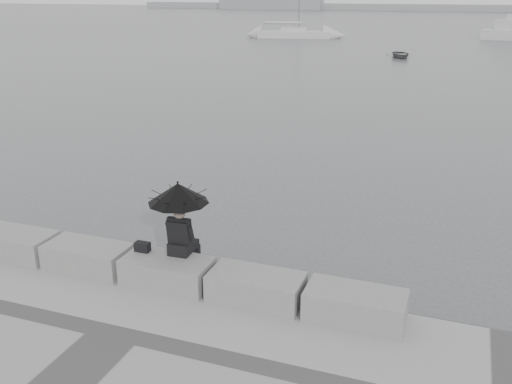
% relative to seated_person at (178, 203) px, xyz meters
% --- Properties ---
extents(ground, '(360.00, 360.00, 0.00)m').
position_rel_seated_person_xyz_m(ground, '(-0.14, 0.17, -1.99)').
color(ground, '#45474A').
rests_on(ground, ground).
extents(stone_block_far_left, '(1.60, 0.80, 0.50)m').
position_rel_seated_person_xyz_m(stone_block_far_left, '(-3.54, -0.28, -1.24)').
color(stone_block_far_left, slate).
rests_on(stone_block_far_left, promenade).
extents(stone_block_left, '(1.60, 0.80, 0.50)m').
position_rel_seated_person_xyz_m(stone_block_left, '(-1.84, -0.28, -1.24)').
color(stone_block_left, slate).
rests_on(stone_block_left, promenade).
extents(stone_block_centre, '(1.60, 0.80, 0.50)m').
position_rel_seated_person_xyz_m(stone_block_centre, '(-0.14, -0.28, -1.24)').
color(stone_block_centre, slate).
rests_on(stone_block_centre, promenade).
extents(stone_block_right, '(1.60, 0.80, 0.50)m').
position_rel_seated_person_xyz_m(stone_block_right, '(1.56, -0.28, -1.24)').
color(stone_block_right, slate).
rests_on(stone_block_right, promenade).
extents(stone_block_far_right, '(1.60, 0.80, 0.50)m').
position_rel_seated_person_xyz_m(stone_block_far_right, '(3.26, -0.28, -1.24)').
color(stone_block_far_right, slate).
rests_on(stone_block_far_right, promenade).
extents(seated_person, '(1.09, 1.09, 1.39)m').
position_rel_seated_person_xyz_m(seated_person, '(0.00, 0.00, 0.00)').
color(seated_person, black).
rests_on(seated_person, stone_block_centre).
extents(bag, '(0.27, 0.16, 0.18)m').
position_rel_seated_person_xyz_m(bag, '(-0.70, -0.15, -0.90)').
color(bag, black).
rests_on(bag, stone_block_centre).
extents(distant_landmass, '(180.00, 8.00, 2.80)m').
position_rel_seated_person_xyz_m(distant_landmass, '(-8.28, 154.68, -1.09)').
color(distant_landmass, gray).
rests_on(distant_landmass, ground).
extents(sailboat_left, '(8.83, 4.31, 12.90)m').
position_rel_seated_person_xyz_m(sailboat_left, '(-15.38, 58.89, -1.47)').
color(sailboat_left, '#BBBBBD').
rests_on(sailboat_left, ground).
extents(dinghy, '(3.36, 2.24, 0.52)m').
position_rel_seated_person_xyz_m(dinghy, '(-1.03, 42.33, -1.73)').
color(dinghy, slate).
rests_on(dinghy, ground).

